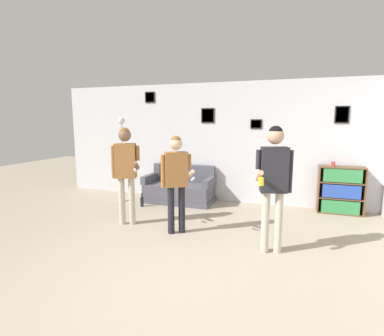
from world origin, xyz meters
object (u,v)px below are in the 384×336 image
(floor_lamp, at_px, (123,155))
(bottle_on_floor, at_px, (142,201))
(person_player_foreground_left, at_px, (126,165))
(drinking_cup, at_px, (333,164))
(person_player_foreground_center, at_px, (176,175))
(couch, at_px, (180,189))
(person_watcher_holding_cup, at_px, (274,175))
(bookshelf, at_px, (341,190))

(floor_lamp, height_order, bottle_on_floor, floor_lamp)
(person_player_foreground_left, height_order, drinking_cup, person_player_foreground_left)
(person_player_foreground_left, distance_m, person_player_foreground_center, 1.01)
(couch, distance_m, person_watcher_holding_cup, 3.18)
(bookshelf, xyz_separation_m, person_watcher_holding_cup, (-1.16, -2.33, 0.64))
(couch, xyz_separation_m, person_watcher_holding_cup, (2.22, -2.12, 0.83))
(person_player_foreground_left, xyz_separation_m, person_player_foreground_center, (1.00, -0.11, -0.09))
(bookshelf, bearing_deg, person_player_foreground_left, -152.25)
(person_watcher_holding_cup, bearing_deg, couch, 136.22)
(bookshelf, xyz_separation_m, person_player_foreground_left, (-3.71, -1.95, 0.60))
(floor_lamp, distance_m, drinking_cup, 4.51)
(person_watcher_holding_cup, bearing_deg, drinking_cup, 66.93)
(floor_lamp, distance_m, person_player_foreground_center, 2.49)
(person_player_foreground_left, xyz_separation_m, person_watcher_holding_cup, (2.55, -0.38, 0.04))
(couch, height_order, bookshelf, bookshelf)
(couch, bearing_deg, drinking_cup, 3.63)
(couch, relative_size, bottle_on_floor, 5.36)
(floor_lamp, distance_m, bottle_on_floor, 1.20)
(person_player_foreground_center, bearing_deg, floor_lamp, 141.56)
(couch, distance_m, drinking_cup, 3.29)
(person_player_foreground_center, height_order, bottle_on_floor, person_player_foreground_center)
(bottle_on_floor, bearing_deg, person_watcher_holding_cup, -27.24)
(floor_lamp, xyz_separation_m, drinking_cup, (4.48, 0.52, -0.06))
(floor_lamp, bearing_deg, drinking_cup, 6.60)
(bottle_on_floor, bearing_deg, bookshelf, 12.20)
(person_watcher_holding_cup, distance_m, drinking_cup, 2.53)
(floor_lamp, relative_size, person_watcher_holding_cup, 1.08)
(couch, height_order, bottle_on_floor, couch)
(floor_lamp, bearing_deg, person_watcher_holding_cup, -27.37)
(person_player_foreground_center, relative_size, drinking_cup, 17.84)
(person_player_foreground_center, distance_m, bottle_on_floor, 1.97)
(bookshelf, xyz_separation_m, floor_lamp, (-4.66, -0.52, 0.59))
(person_player_foreground_left, distance_m, drinking_cup, 4.04)
(person_player_foreground_left, bearing_deg, drinking_cup, 28.89)
(person_watcher_holding_cup, bearing_deg, person_player_foreground_center, 170.40)
(bottle_on_floor, xyz_separation_m, drinking_cup, (3.83, 0.87, 0.88))
(bookshelf, bearing_deg, bottle_on_floor, -167.80)
(person_player_foreground_left, height_order, person_watcher_holding_cup, person_watcher_holding_cup)
(bottle_on_floor, bearing_deg, person_player_foreground_center, -42.81)
(couch, height_order, person_player_foreground_center, person_player_foreground_center)
(person_watcher_holding_cup, bearing_deg, floor_lamp, 152.63)
(person_player_foreground_left, bearing_deg, bookshelf, 27.75)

